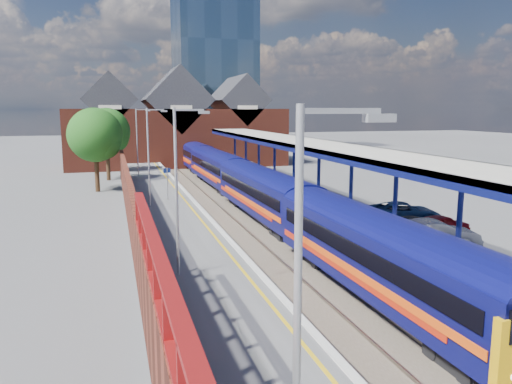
{
  "coord_description": "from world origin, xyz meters",
  "views": [
    {
      "loc": [
        -8.96,
        -14.38,
        7.92
      ],
      "look_at": [
        -0.08,
        16.43,
        2.6
      ],
      "focal_mm": 35.0,
      "sensor_mm": 36.0,
      "label": 1
    }
  ],
  "objects_px": {
    "train": "(237,176)",
    "parked_car_red": "(441,225)",
    "lamp_post_b": "(180,181)",
    "lamp_post_c": "(150,151)",
    "parked_car_dark": "(415,226)",
    "parked_car_blue": "(404,212)",
    "platform_sign": "(167,178)",
    "lamp_post_a": "(306,314)",
    "parked_car_silver": "(436,234)",
    "lamp_post_d": "(138,138)"
  },
  "relations": [
    {
      "from": "lamp_post_a",
      "to": "train",
      "type": "bearing_deg",
      "value": 77.67
    },
    {
      "from": "train",
      "to": "parked_car_blue",
      "type": "xyz_separation_m",
      "value": [
        6.79,
        -15.69,
        -0.5
      ]
    },
    {
      "from": "parked_car_blue",
      "to": "parked_car_red",
      "type": "bearing_deg",
      "value": -162.73
    },
    {
      "from": "parked_car_red",
      "to": "parked_car_blue",
      "type": "height_order",
      "value": "parked_car_blue"
    },
    {
      "from": "lamp_post_c",
      "to": "platform_sign",
      "type": "distance_m",
      "value": 3.34
    },
    {
      "from": "lamp_post_b",
      "to": "lamp_post_c",
      "type": "distance_m",
      "value": 16.0
    },
    {
      "from": "parked_car_red",
      "to": "parked_car_dark",
      "type": "bearing_deg",
      "value": 64.62
    },
    {
      "from": "parked_car_silver",
      "to": "parked_car_dark",
      "type": "distance_m",
      "value": 2.29
    },
    {
      "from": "platform_sign",
      "to": "parked_car_dark",
      "type": "xyz_separation_m",
      "value": [
        11.88,
        -15.11,
        -1.13
      ]
    },
    {
      "from": "lamp_post_b",
      "to": "parked_car_red",
      "type": "xyz_separation_m",
      "value": [
        14.66,
        2.58,
        -3.38
      ]
    },
    {
      "from": "lamp_post_c",
      "to": "parked_car_dark",
      "type": "distance_m",
      "value": 18.95
    },
    {
      "from": "platform_sign",
      "to": "lamp_post_a",
      "type": "bearing_deg",
      "value": -92.44
    },
    {
      "from": "train",
      "to": "lamp_post_a",
      "type": "distance_m",
      "value": 36.91
    },
    {
      "from": "lamp_post_c",
      "to": "parked_car_dark",
      "type": "height_order",
      "value": "lamp_post_c"
    },
    {
      "from": "train",
      "to": "parked_car_dark",
      "type": "distance_m",
      "value": 19.82
    },
    {
      "from": "lamp_post_c",
      "to": "parked_car_blue",
      "type": "bearing_deg",
      "value": -33.62
    },
    {
      "from": "lamp_post_d",
      "to": "platform_sign",
      "type": "distance_m",
      "value": 14.25
    },
    {
      "from": "lamp_post_b",
      "to": "parked_car_dark",
      "type": "distance_m",
      "value": 13.98
    },
    {
      "from": "lamp_post_b",
      "to": "lamp_post_d",
      "type": "xyz_separation_m",
      "value": [
        0.0,
        32.0,
        0.0
      ]
    },
    {
      "from": "lamp_post_c",
      "to": "parked_car_dark",
      "type": "xyz_separation_m",
      "value": [
        13.25,
        -13.11,
        -3.43
      ]
    },
    {
      "from": "lamp_post_a",
      "to": "platform_sign",
      "type": "height_order",
      "value": "lamp_post_a"
    },
    {
      "from": "lamp_post_b",
      "to": "parked_car_dark",
      "type": "height_order",
      "value": "lamp_post_b"
    },
    {
      "from": "platform_sign",
      "to": "parked_car_blue",
      "type": "bearing_deg",
      "value": -41.47
    },
    {
      "from": "parked_car_blue",
      "to": "lamp_post_a",
      "type": "bearing_deg",
      "value": 161.28
    },
    {
      "from": "lamp_post_a",
      "to": "parked_car_red",
      "type": "xyz_separation_m",
      "value": [
        14.66,
        16.58,
        -3.38
      ]
    },
    {
      "from": "train",
      "to": "parked_car_blue",
      "type": "distance_m",
      "value": 17.11
    },
    {
      "from": "lamp_post_a",
      "to": "parked_car_blue",
      "type": "xyz_separation_m",
      "value": [
        14.65,
        20.26,
        -3.37
      ]
    },
    {
      "from": "lamp_post_b",
      "to": "lamp_post_c",
      "type": "bearing_deg",
      "value": 90.0
    },
    {
      "from": "lamp_post_c",
      "to": "parked_car_red",
      "type": "height_order",
      "value": "lamp_post_c"
    },
    {
      "from": "train",
      "to": "parked_car_dark",
      "type": "bearing_deg",
      "value": -74.21
    },
    {
      "from": "parked_car_red",
      "to": "parked_car_blue",
      "type": "xyz_separation_m",
      "value": [
        -0.01,
        3.68,
        0.01
      ]
    },
    {
      "from": "lamp_post_b",
      "to": "platform_sign",
      "type": "bearing_deg",
      "value": 85.67
    },
    {
      "from": "parked_car_silver",
      "to": "parked_car_blue",
      "type": "distance_m",
      "value": 5.89
    },
    {
      "from": "lamp_post_d",
      "to": "parked_car_red",
      "type": "distance_m",
      "value": 33.04
    },
    {
      "from": "platform_sign",
      "to": "parked_car_silver",
      "type": "xyz_separation_m",
      "value": [
        11.56,
        -17.37,
        -0.99
      ]
    },
    {
      "from": "train",
      "to": "lamp_post_b",
      "type": "distance_m",
      "value": 23.49
    },
    {
      "from": "lamp_post_b",
      "to": "parked_car_silver",
      "type": "distance_m",
      "value": 13.35
    },
    {
      "from": "parked_car_dark",
      "to": "parked_car_blue",
      "type": "xyz_separation_m",
      "value": [
        1.4,
        3.37,
        0.06
      ]
    },
    {
      "from": "lamp_post_a",
      "to": "lamp_post_c",
      "type": "distance_m",
      "value": 30.0
    },
    {
      "from": "train",
      "to": "parked_car_red",
      "type": "relative_size",
      "value": 18.34
    },
    {
      "from": "lamp_post_c",
      "to": "platform_sign",
      "type": "relative_size",
      "value": 2.8
    },
    {
      "from": "lamp_post_d",
      "to": "lamp_post_a",
      "type": "bearing_deg",
      "value": -90.0
    },
    {
      "from": "train",
      "to": "parked_car_red",
      "type": "distance_m",
      "value": 20.54
    },
    {
      "from": "parked_car_silver",
      "to": "parked_car_red",
      "type": "bearing_deg",
      "value": -29.29
    },
    {
      "from": "lamp_post_b",
      "to": "parked_car_blue",
      "type": "height_order",
      "value": "lamp_post_b"
    },
    {
      "from": "lamp_post_d",
      "to": "parked_car_blue",
      "type": "xyz_separation_m",
      "value": [
        14.65,
        -25.74,
        -3.37
      ]
    },
    {
      "from": "platform_sign",
      "to": "lamp_post_d",
      "type": "bearing_deg",
      "value": 95.56
    },
    {
      "from": "lamp_post_c",
      "to": "lamp_post_a",
      "type": "bearing_deg",
      "value": -90.0
    },
    {
      "from": "train",
      "to": "parked_car_blue",
      "type": "height_order",
      "value": "train"
    },
    {
      "from": "lamp_post_c",
      "to": "train",
      "type": "bearing_deg",
      "value": 37.14
    }
  ]
}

